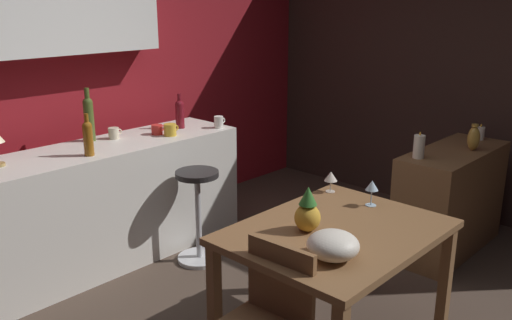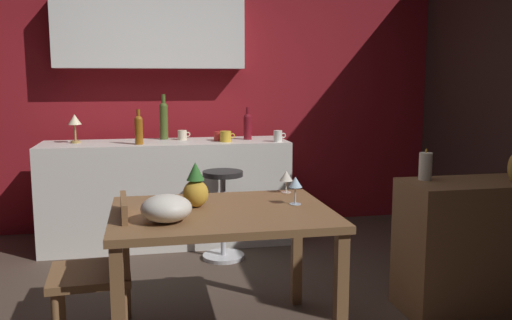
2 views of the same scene
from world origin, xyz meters
name	(u,v)px [view 1 (image 1 of 2)]	position (x,y,z in m)	size (l,w,h in m)	color
wall_kitchen_back	(77,67)	(-0.06, 2.08, 1.41)	(5.20, 0.33, 2.60)	maroon
wall_side_right	(438,70)	(2.55, 0.30, 1.30)	(0.10, 4.40, 2.60)	#33231E
dining_table	(336,244)	(0.02, -0.38, 0.65)	(1.17, 0.90, 0.74)	brown
kitchen_counter	(110,203)	(-0.20, 1.52, 0.45)	(2.10, 0.60, 0.90)	silver
sideboard_cabinet	(450,200)	(1.71, -0.29, 0.41)	(1.10, 0.44, 0.82)	brown
bar_stool	(198,214)	(0.22, 1.00, 0.38)	(0.34, 0.34, 0.71)	#262323
wine_glass_left	(372,186)	(0.44, -0.33, 0.86)	(0.08, 0.08, 0.16)	silver
wine_glass_right	(331,177)	(0.47, -0.01, 0.84)	(0.08, 0.08, 0.14)	silver
pineapple_centerpiece	(308,212)	(-0.11, -0.28, 0.85)	(0.14, 0.14, 0.25)	gold
fruit_bowl	(333,245)	(-0.28, -0.56, 0.81)	(0.25, 0.25, 0.14)	beige
wine_bottle_olive	(89,117)	(-0.20, 1.71, 1.09)	(0.07, 0.07, 0.40)	#475623
wine_bottle_amber	(88,137)	(-0.42, 1.36, 1.03)	(0.07, 0.07, 0.29)	#8C5114
wine_bottle_ruby	(180,113)	(0.53, 1.55, 1.03)	(0.07, 0.07, 0.29)	maroon
cup_white	(219,122)	(0.75, 1.32, 0.95)	(0.11, 0.07, 0.10)	white
cup_cream	(114,133)	(-0.05, 1.64, 0.94)	(0.12, 0.08, 0.08)	beige
cup_red	(157,129)	(0.26, 1.51, 0.94)	(0.12, 0.09, 0.08)	red
cup_mustard	(170,130)	(0.31, 1.40, 0.95)	(0.13, 0.10, 0.09)	gold
pillar_candle_tall	(480,133)	(2.15, -0.30, 0.87)	(0.07, 0.07, 0.13)	white
pillar_candle_short	(419,147)	(1.31, -0.18, 0.90)	(0.08, 0.08, 0.19)	white
vase_brass	(474,138)	(1.79, -0.38, 0.92)	(0.09, 0.09, 0.20)	#B78C38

